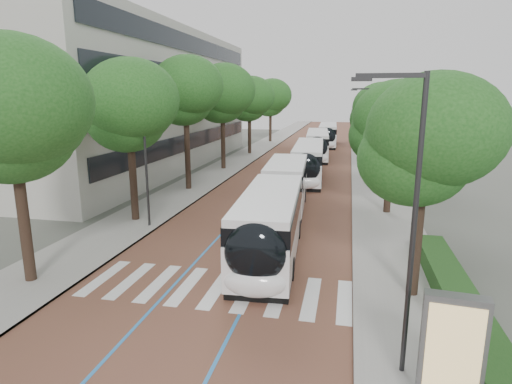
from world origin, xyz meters
TOP-DOWN VIEW (x-y plane):
  - ground at (0.00, 0.00)m, footprint 160.00×160.00m
  - road at (0.00, 40.00)m, footprint 11.00×140.00m
  - sidewalk_left at (-7.50, 40.00)m, footprint 4.00×140.00m
  - sidewalk_right at (7.50, 40.00)m, footprint 4.00×140.00m
  - kerb_left at (-5.60, 40.00)m, footprint 0.20×140.00m
  - kerb_right at (5.60, 40.00)m, footprint 0.20×140.00m
  - zebra_crossing at (0.20, 1.00)m, footprint 10.55×3.60m
  - lane_line_left at (-1.60, 40.00)m, footprint 0.12×126.00m
  - lane_line_right at (1.60, 40.00)m, footprint 0.12×126.00m
  - office_building at (-19.47, 28.00)m, footprint 18.11×40.00m
  - hedge at (9.10, 0.00)m, footprint 1.20×14.00m
  - streetlight_near at (6.62, -3.00)m, footprint 1.82×0.20m
  - streetlight_far at (6.62, 22.00)m, footprint 1.82×0.20m
  - lamp_post_left at (-6.10, 8.00)m, footprint 0.14×0.14m
  - trees_left at (-7.50, 26.89)m, footprint 6.27×61.06m
  - trees_right at (7.70, 22.74)m, footprint 5.60×46.95m
  - lead_bus at (1.43, 8.49)m, footprint 3.67×18.52m
  - bus_queued_0 at (1.59, 24.38)m, footprint 3.19×12.52m
  - bus_queued_1 at (1.39, 37.99)m, footprint 3.34×12.54m
  - bus_queued_2 at (1.96, 51.34)m, footprint 2.96×12.48m
  - ad_panel at (7.67, -4.33)m, footprint 1.47×0.62m

SIDE VIEW (x-z plane):
  - ground at x=0.00m, z-range 0.00..0.00m
  - road at x=0.00m, z-range 0.00..0.02m
  - lane_line_left at x=-1.60m, z-range 0.02..0.03m
  - lane_line_right at x=1.60m, z-range 0.02..0.03m
  - zebra_crossing at x=0.20m, z-range 0.02..0.03m
  - sidewalk_left at x=-7.50m, z-range 0.00..0.12m
  - sidewalk_right at x=7.50m, z-range 0.00..0.12m
  - kerb_left at x=-5.60m, z-range -0.01..0.13m
  - kerb_right at x=5.60m, z-range -0.01..0.13m
  - hedge at x=9.10m, z-range 0.12..0.92m
  - bus_queued_0 at x=1.59m, z-range 0.02..3.22m
  - bus_queued_1 at x=1.39m, z-range 0.02..3.22m
  - bus_queued_2 at x=1.96m, z-range 0.02..3.22m
  - lead_bus at x=1.43m, z-range 0.03..3.23m
  - ad_panel at x=7.67m, z-range 0.19..3.17m
  - lamp_post_left at x=-6.10m, z-range 0.12..8.12m
  - streetlight_near at x=6.62m, z-range 0.82..8.82m
  - streetlight_far at x=6.62m, z-range 0.82..8.82m
  - trees_right at x=7.70m, z-range 1.61..9.76m
  - trees_left at x=-7.50m, z-range 1.97..12.02m
  - office_building at x=-19.47m, z-range 0.00..14.00m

